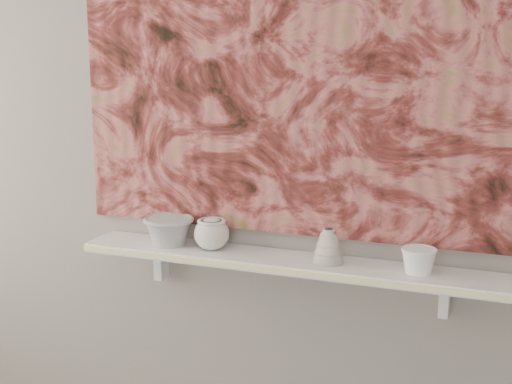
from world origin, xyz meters
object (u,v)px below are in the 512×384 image
at_px(painting, 297,63).
at_px(bell_vessel, 328,246).
at_px(cup_cream, 212,234).
at_px(bowl_grey, 169,230).
at_px(shelf, 287,262).
at_px(bowl_white, 419,260).

height_order(painting, bell_vessel, painting).
bearing_deg(cup_cream, painting, 17.04).
bearing_deg(bell_vessel, cup_cream, 180.00).
bearing_deg(bowl_grey, bell_vessel, 0.00).
height_order(shelf, bell_vessel, bell_vessel).
xyz_separation_m(bowl_grey, bell_vessel, (0.56, 0.00, 0.00)).
bearing_deg(painting, bowl_white, -11.00).
distance_m(bowl_grey, bell_vessel, 0.56).
height_order(bell_vessel, bowl_white, bell_vessel).
xyz_separation_m(cup_cream, bell_vessel, (0.40, 0.00, 0.00)).
bearing_deg(shelf, cup_cream, 180.00).
xyz_separation_m(shelf, painting, (0.00, 0.08, 0.62)).
bearing_deg(bell_vessel, painting, 149.28).
relative_size(painting, cup_cream, 12.81).
bearing_deg(bowl_white, cup_cream, 180.00).
bearing_deg(cup_cream, bowl_grey, 180.00).
xyz_separation_m(bowl_grey, bowl_white, (0.84, 0.00, -0.01)).
height_order(shelf, cup_cream, cup_cream).
bearing_deg(bowl_white, shelf, 180.00).
height_order(painting, cup_cream, painting).
distance_m(bowl_grey, bowl_white, 0.84).
xyz_separation_m(painting, bowl_white, (0.41, -0.08, -0.57)).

